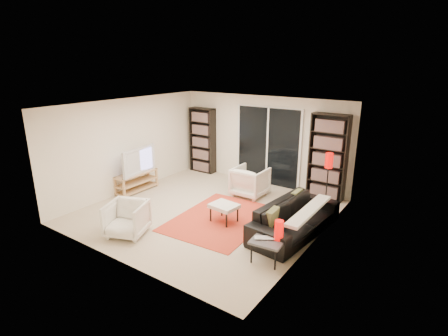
{
  "coord_description": "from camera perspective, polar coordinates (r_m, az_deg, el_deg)",
  "views": [
    {
      "loc": [
        4.47,
        -5.79,
        3.29
      ],
      "look_at": [
        0.25,
        0.3,
        1.0
      ],
      "focal_mm": 28.0,
      "sensor_mm": 36.0,
      "label": 1
    }
  ],
  "objects": [
    {
      "name": "wall_back",
      "position": [
        9.64,
        6.25,
        4.56
      ],
      "size": [
        5.0,
        0.02,
        2.4
      ],
      "primitive_type": "cube",
      "color": "white",
      "rests_on": "ground"
    },
    {
      "name": "ceiling",
      "position": [
        7.37,
        -2.98,
        10.22
      ],
      "size": [
        5.0,
        5.0,
        0.02
      ],
      "primitive_type": "cube",
      "color": "white",
      "rests_on": "wall_back"
    },
    {
      "name": "sofa",
      "position": [
        7.06,
        11.56,
        -8.0
      ],
      "size": [
        1.1,
        2.31,
        0.65
      ],
      "primitive_type": "imported",
      "rotation": [
        0.0,
        0.0,
        1.47
      ],
      "color": "black",
      "rests_on": "floor"
    },
    {
      "name": "floor",
      "position": [
        8.02,
        -2.71,
        -7.07
      ],
      "size": [
        5.0,
        5.0,
        0.0
      ],
      "primitive_type": "plane",
      "color": "beige",
      "rests_on": "ground"
    },
    {
      "name": "table_lamp",
      "position": [
        6.0,
        8.96,
        -9.99
      ],
      "size": [
        0.15,
        0.15,
        0.34
      ],
      "primitive_type": "cylinder",
      "color": "red",
      "rests_on": "side_table"
    },
    {
      "name": "floor_lamp",
      "position": [
        8.28,
        16.7,
        0.24
      ],
      "size": [
        0.2,
        0.2,
        1.3
      ],
      "color": "black",
      "rests_on": "floor"
    },
    {
      "name": "tv_stand",
      "position": [
        9.41,
        -14.05,
        -2.12
      ],
      "size": [
        0.38,
        1.2,
        0.5
      ],
      "color": "#DBB37A",
      "rests_on": "floor"
    },
    {
      "name": "tv",
      "position": [
        9.23,
        -14.23,
        1.23
      ],
      "size": [
        0.3,
        1.19,
        0.68
      ],
      "primitive_type": "imported",
      "rotation": [
        0.0,
        0.0,
        1.7
      ],
      "color": "black",
      "rests_on": "tv_stand"
    },
    {
      "name": "laptop",
      "position": [
        6.02,
        6.64,
        -11.5
      ],
      "size": [
        0.4,
        0.36,
        0.03
      ],
      "primitive_type": "imported",
      "rotation": [
        0.0,
        0.0,
        0.57
      ],
      "color": "silver",
      "rests_on": "side_table"
    },
    {
      "name": "sliding_door",
      "position": [
        9.56,
        7.17,
        3.48
      ],
      "size": [
        1.92,
        0.08,
        2.16
      ],
      "color": "white",
      "rests_on": "ground"
    },
    {
      "name": "rug",
      "position": [
        7.64,
        -0.49,
        -8.26
      ],
      "size": [
        1.93,
        2.52,
        0.01
      ],
      "primitive_type": "cube",
      "rotation": [
        0.0,
        0.0,
        0.06
      ],
      "color": "red",
      "rests_on": "floor"
    },
    {
      "name": "wall_left",
      "position": [
        9.3,
        -15.19,
        3.58
      ],
      "size": [
        0.02,
        5.0,
        2.4
      ],
      "primitive_type": "cube",
      "color": "white",
      "rests_on": "ground"
    },
    {
      "name": "armchair_front",
      "position": [
        7.12,
        -15.59,
        -7.99
      ],
      "size": [
        0.95,
        0.96,
        0.67
      ],
      "primitive_type": "imported",
      "rotation": [
        0.0,
        0.0,
        0.39
      ],
      "color": "white",
      "rests_on": "floor"
    },
    {
      "name": "armchair_back",
      "position": [
        8.82,
        4.26,
        -2.2
      ],
      "size": [
        0.79,
        0.82,
        0.74
      ],
      "primitive_type": "imported",
      "rotation": [
        0.0,
        0.0,
        3.15
      ],
      "color": "white",
      "rests_on": "floor"
    },
    {
      "name": "wall_front",
      "position": [
        5.93,
        -17.73,
        -4.31
      ],
      "size": [
        5.0,
        0.02,
        2.4
      ],
      "primitive_type": "cube",
      "color": "white",
      "rests_on": "ground"
    },
    {
      "name": "ottoman",
      "position": [
        7.38,
        0.02,
        -6.34
      ],
      "size": [
        0.6,
        0.51,
        0.4
      ],
      "color": "white",
      "rests_on": "floor"
    },
    {
      "name": "bookshelf_left",
      "position": [
        10.61,
        -3.53,
        4.53
      ],
      "size": [
        0.8,
        0.3,
        1.95
      ],
      "color": "black",
      "rests_on": "ground"
    },
    {
      "name": "wall_right",
      "position": [
        6.46,
        15.07,
        -2.3
      ],
      "size": [
        0.02,
        5.0,
        2.4
      ],
      "primitive_type": "cube",
      "color": "white",
      "rests_on": "ground"
    },
    {
      "name": "bookshelf_right",
      "position": [
        8.81,
        16.59,
        1.71
      ],
      "size": [
        0.9,
        0.3,
        2.1
      ],
      "color": "black",
      "rests_on": "ground"
    },
    {
      "name": "side_table",
      "position": [
        6.08,
        7.26,
        -11.78
      ],
      "size": [
        0.58,
        0.58,
        0.4
      ],
      "color": "#49494E",
      "rests_on": "floor"
    }
  ]
}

